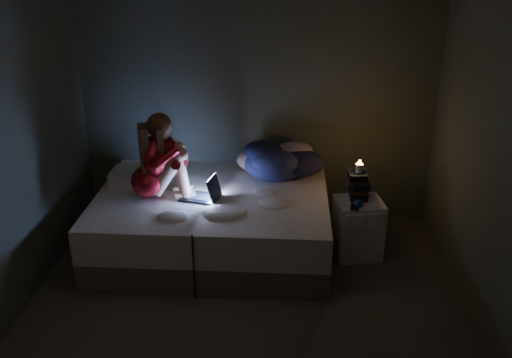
# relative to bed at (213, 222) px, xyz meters

# --- Properties ---
(floor) EXTENTS (3.60, 3.80, 0.02)m
(floor) POSITION_rel_bed_xyz_m (0.37, -1.10, -0.31)
(floor) COLOR #383433
(floor) RESTS_ON ground
(wall_back) EXTENTS (3.60, 0.02, 2.60)m
(wall_back) POSITION_rel_bed_xyz_m (0.37, 0.81, 1.00)
(wall_back) COLOR #51534C
(wall_back) RESTS_ON ground
(wall_right) EXTENTS (0.02, 3.80, 2.60)m
(wall_right) POSITION_rel_bed_xyz_m (2.18, -1.10, 1.00)
(wall_right) COLOR #51534C
(wall_right) RESTS_ON ground
(bed) EXTENTS (2.15, 1.61, 0.59)m
(bed) POSITION_rel_bed_xyz_m (0.00, 0.00, 0.00)
(bed) COLOR #B8B3A7
(bed) RESTS_ON ground
(pillow) EXTENTS (0.46, 0.33, 0.13)m
(pillow) POSITION_rel_bed_xyz_m (-0.77, 0.21, 0.36)
(pillow) COLOR white
(pillow) RESTS_ON bed
(woman) EXTENTS (0.58, 0.47, 0.81)m
(woman) POSITION_rel_bed_xyz_m (-0.55, -0.12, 0.70)
(woman) COLOR #7B0802
(woman) RESTS_ON bed
(laptop) EXTENTS (0.38, 0.31, 0.24)m
(laptop) POSITION_rel_bed_xyz_m (-0.10, -0.11, 0.42)
(laptop) COLOR black
(laptop) RESTS_ON bed
(clothes_pile) EXTENTS (0.76, 0.67, 0.38)m
(clothes_pile) POSITION_rel_bed_xyz_m (0.57, 0.45, 0.49)
(clothes_pile) COLOR navy
(clothes_pile) RESTS_ON bed
(nightstand) EXTENTS (0.48, 0.44, 0.56)m
(nightstand) POSITION_rel_bed_xyz_m (1.37, -0.01, -0.01)
(nightstand) COLOR silver
(nightstand) RESTS_ON ground
(book_stack) EXTENTS (0.19, 0.25, 0.26)m
(book_stack) POSITION_rel_bed_xyz_m (1.36, 0.08, 0.40)
(book_stack) COLOR black
(book_stack) RESTS_ON nightstand
(candle) EXTENTS (0.07, 0.07, 0.08)m
(candle) POSITION_rel_bed_xyz_m (1.36, 0.08, 0.57)
(candle) COLOR beige
(candle) RESTS_ON book_stack
(phone) EXTENTS (0.11, 0.15, 0.01)m
(phone) POSITION_rel_bed_xyz_m (1.29, -0.13, 0.27)
(phone) COLOR black
(phone) RESTS_ON nightstand
(blue_orb) EXTENTS (0.08, 0.08, 0.08)m
(blue_orb) POSITION_rel_bed_xyz_m (1.33, -0.13, 0.31)
(blue_orb) COLOR navy
(blue_orb) RESTS_ON nightstand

